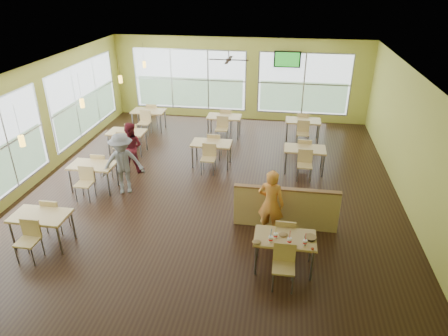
# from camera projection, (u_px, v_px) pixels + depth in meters

# --- Properties ---
(room) EXTENTS (12.00, 12.04, 3.20)m
(room) POSITION_uv_depth(u_px,v_px,m) (212.00, 135.00, 10.35)
(room) COLOR black
(room) RESTS_ON ground
(window_bays) EXTENTS (9.24, 10.24, 2.38)m
(window_bays) POSITION_uv_depth(u_px,v_px,m) (152.00, 101.00, 13.50)
(window_bays) COLOR white
(window_bays) RESTS_ON room
(main_table) EXTENTS (1.22, 1.52, 0.87)m
(main_table) POSITION_uv_depth(u_px,v_px,m) (285.00, 242.00, 7.85)
(main_table) COLOR #D5B773
(main_table) RESTS_ON floor
(half_wall_divider) EXTENTS (2.40, 0.14, 1.04)m
(half_wall_divider) POSITION_uv_depth(u_px,v_px,m) (286.00, 208.00, 9.18)
(half_wall_divider) COLOR #D5B773
(half_wall_divider) RESTS_ON floor
(dining_tables) EXTENTS (6.92, 8.72, 0.87)m
(dining_tables) POSITION_uv_depth(u_px,v_px,m) (189.00, 142.00, 12.44)
(dining_tables) COLOR #D5B773
(dining_tables) RESTS_ON floor
(pendant_lights) EXTENTS (0.11, 7.31, 0.86)m
(pendant_lights) POSITION_uv_depth(u_px,v_px,m) (102.00, 91.00, 11.01)
(pendant_lights) COLOR #2D2119
(pendant_lights) RESTS_ON ceiling
(ceiling_fan) EXTENTS (1.25, 1.25, 0.29)m
(ceiling_fan) POSITION_uv_depth(u_px,v_px,m) (229.00, 60.00, 12.41)
(ceiling_fan) COLOR #2D2119
(ceiling_fan) RESTS_ON ceiling
(tv_backwall) EXTENTS (1.00, 0.07, 0.60)m
(tv_backwall) POSITION_uv_depth(u_px,v_px,m) (287.00, 59.00, 14.95)
(tv_backwall) COLOR black
(tv_backwall) RESTS_ON wall_back
(man_plaid) EXTENTS (0.67, 0.52, 1.63)m
(man_plaid) POSITION_uv_depth(u_px,v_px,m) (271.00, 204.00, 8.80)
(man_plaid) COLOR #D74F17
(man_plaid) RESTS_ON floor
(patron_maroon) EXTENTS (0.78, 0.62, 1.52)m
(patron_maroon) POSITION_uv_depth(u_px,v_px,m) (131.00, 147.00, 11.77)
(patron_maroon) COLOR maroon
(patron_maroon) RESTS_ON floor
(patron_grey) EXTENTS (1.25, 0.98, 1.70)m
(patron_grey) POSITION_uv_depth(u_px,v_px,m) (123.00, 164.00, 10.54)
(patron_grey) COLOR slate
(patron_grey) RESTS_ON floor
(cup_blue) EXTENTS (0.09, 0.09, 0.34)m
(cup_blue) POSITION_uv_depth(u_px,v_px,m) (271.00, 239.00, 7.62)
(cup_blue) COLOR white
(cup_blue) RESTS_ON main_table
(cup_yellow) EXTENTS (0.08, 0.08, 0.31)m
(cup_yellow) POSITION_uv_depth(u_px,v_px,m) (276.00, 235.00, 7.74)
(cup_yellow) COLOR white
(cup_yellow) RESTS_ON main_table
(cup_red_near) EXTENTS (0.09, 0.09, 0.34)m
(cup_red_near) POSITION_uv_depth(u_px,v_px,m) (289.00, 241.00, 7.58)
(cup_red_near) COLOR white
(cup_red_near) RESTS_ON main_table
(cup_red_far) EXTENTS (0.09, 0.09, 0.31)m
(cup_red_far) POSITION_uv_depth(u_px,v_px,m) (305.00, 242.00, 7.54)
(cup_red_far) COLOR white
(cup_red_far) RESTS_ON main_table
(food_basket) EXTENTS (0.24, 0.24, 0.05)m
(food_basket) POSITION_uv_depth(u_px,v_px,m) (311.00, 238.00, 7.73)
(food_basket) COLOR black
(food_basket) RESTS_ON main_table
(ketchup_cup) EXTENTS (0.06, 0.06, 0.02)m
(ketchup_cup) POSITION_uv_depth(u_px,v_px,m) (313.00, 249.00, 7.45)
(ketchup_cup) COLOR #AE2F0D
(ketchup_cup) RESTS_ON main_table
(wrapper_left) EXTENTS (0.21, 0.19, 0.04)m
(wrapper_left) POSITION_uv_depth(u_px,v_px,m) (257.00, 242.00, 7.62)
(wrapper_left) COLOR olive
(wrapper_left) RESTS_ON main_table
(wrapper_mid) EXTENTS (0.21, 0.20, 0.05)m
(wrapper_mid) POSITION_uv_depth(u_px,v_px,m) (283.00, 234.00, 7.83)
(wrapper_mid) COLOR olive
(wrapper_mid) RESTS_ON main_table
(wrapper_right) EXTENTS (0.16, 0.14, 0.03)m
(wrapper_right) POSITION_uv_depth(u_px,v_px,m) (294.00, 247.00, 7.50)
(wrapper_right) COLOR olive
(wrapper_right) RESTS_ON main_table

